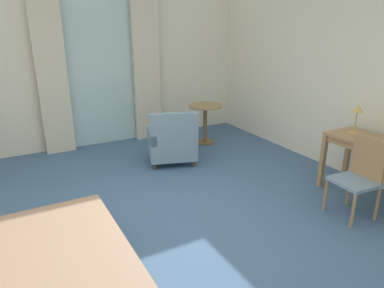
{
  "coord_description": "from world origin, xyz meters",
  "views": [
    {
      "loc": [
        -1.39,
        -3.03,
        2.12
      ],
      "look_at": [
        0.39,
        0.19,
        0.84
      ],
      "focal_mm": 33.04,
      "sensor_mm": 36.0,
      "label": 1
    }
  ],
  "objects_px": {
    "round_cafe_table": "(205,116)",
    "writing_desk": "(381,150)",
    "desk_chair": "(360,174)",
    "desk_lamp": "(358,112)",
    "armchair_by_window": "(172,142)"
  },
  "relations": [
    {
      "from": "round_cafe_table",
      "to": "writing_desk",
      "type": "bearing_deg",
      "value": -76.43
    },
    {
      "from": "writing_desk",
      "to": "desk_chair",
      "type": "relative_size",
      "value": 1.39
    },
    {
      "from": "desk_chair",
      "to": "desk_lamp",
      "type": "relative_size",
      "value": 2.32
    },
    {
      "from": "writing_desk",
      "to": "armchair_by_window",
      "type": "xyz_separation_m",
      "value": [
        -1.64,
        2.32,
        -0.33
      ]
    },
    {
      "from": "desk_lamp",
      "to": "writing_desk",
      "type": "bearing_deg",
      "value": -86.05
    },
    {
      "from": "round_cafe_table",
      "to": "armchair_by_window",
      "type": "bearing_deg",
      "value": -148.65
    },
    {
      "from": "desk_lamp",
      "to": "armchair_by_window",
      "type": "bearing_deg",
      "value": 129.57
    },
    {
      "from": "desk_chair",
      "to": "round_cafe_table",
      "type": "height_order",
      "value": "desk_chair"
    },
    {
      "from": "desk_lamp",
      "to": "desk_chair",
      "type": "bearing_deg",
      "value": -133.88
    },
    {
      "from": "desk_chair",
      "to": "round_cafe_table",
      "type": "xyz_separation_m",
      "value": [
        -0.22,
        3.01,
        0.01
      ]
    },
    {
      "from": "writing_desk",
      "to": "desk_lamp",
      "type": "height_order",
      "value": "desk_lamp"
    },
    {
      "from": "writing_desk",
      "to": "desk_chair",
      "type": "height_order",
      "value": "desk_chair"
    },
    {
      "from": "desk_lamp",
      "to": "armchair_by_window",
      "type": "distance_m",
      "value": 2.64
    },
    {
      "from": "writing_desk",
      "to": "desk_chair",
      "type": "distance_m",
      "value": 0.52
    },
    {
      "from": "writing_desk",
      "to": "round_cafe_table",
      "type": "bearing_deg",
      "value": 103.57
    }
  ]
}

